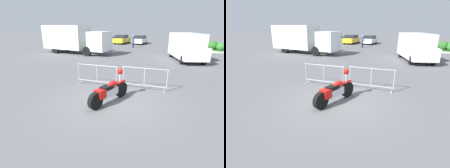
% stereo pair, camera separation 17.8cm
% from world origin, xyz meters
% --- Properties ---
extents(ground_plane, '(120.00, 120.00, 0.00)m').
position_xyz_m(ground_plane, '(0.00, 0.00, 0.00)').
color(ground_plane, '#5B5B5E').
extents(motorcycle, '(1.08, 2.14, 1.28)m').
position_xyz_m(motorcycle, '(-0.09, -0.09, 0.49)').
color(motorcycle, black).
rests_on(motorcycle, ground).
extents(crowd_barrier_near, '(2.20, 0.60, 1.07)m').
position_xyz_m(crowd_barrier_near, '(-1.30, 1.81, 0.55)').
color(crowd_barrier_near, '#9EA0A5').
rests_on(crowd_barrier_near, ground).
extents(crowd_barrier_far, '(2.20, 0.60, 1.07)m').
position_xyz_m(crowd_barrier_far, '(1.12, 1.81, 0.55)').
color(crowd_barrier_far, '#9EA0A5').
rests_on(crowd_barrier_far, ground).
extents(box_truck, '(8.00, 3.78, 2.98)m').
position_xyz_m(box_truck, '(-7.58, 11.51, 1.64)').
color(box_truck, silver).
rests_on(box_truck, ground).
extents(delivery_van, '(2.92, 5.29, 2.31)m').
position_xyz_m(delivery_van, '(3.94, 10.45, 1.24)').
color(delivery_van, silver).
rests_on(delivery_van, ground).
extents(parked_car_tan, '(2.41, 4.49, 1.45)m').
position_xyz_m(parked_car_tan, '(-10.77, 23.35, 0.73)').
color(parked_car_tan, tan).
rests_on(parked_car_tan, ground).
extents(parked_car_blue, '(2.51, 4.67, 1.50)m').
position_xyz_m(parked_car_blue, '(-7.70, 23.88, 0.76)').
color(parked_car_blue, '#284799').
rests_on(parked_car_blue, ground).
extents(parked_car_yellow, '(2.41, 4.47, 1.44)m').
position_xyz_m(parked_car_yellow, '(-4.64, 23.41, 0.73)').
color(parked_car_yellow, yellow).
rests_on(parked_car_yellow, ground).
extents(parked_car_white, '(2.30, 4.28, 1.38)m').
position_xyz_m(parked_car_white, '(-1.57, 23.62, 0.70)').
color(parked_car_white, white).
rests_on(parked_car_white, ground).
extents(pedestrian, '(0.41, 0.41, 1.69)m').
position_xyz_m(pedestrian, '(-1.99, 18.42, 0.92)').
color(pedestrian, '#262838').
rests_on(pedestrian, ground).
extents(planter_island, '(3.67, 3.67, 1.18)m').
position_xyz_m(planter_island, '(8.31, 17.71, 0.39)').
color(planter_island, '#ADA89E').
rests_on(planter_island, ground).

